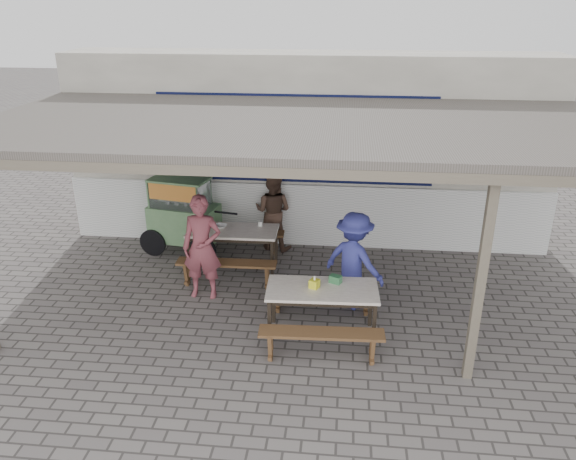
% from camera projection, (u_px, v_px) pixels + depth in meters
% --- Properties ---
extents(ground, '(60.00, 60.00, 0.00)m').
position_uv_depth(ground, '(289.00, 327.00, 8.13)').
color(ground, '#625C58').
rests_on(ground, ground).
extents(back_wall, '(9.00, 1.28, 3.50)m').
position_uv_depth(back_wall, '(308.00, 149.00, 10.75)').
color(back_wall, beige).
rests_on(back_wall, ground).
extents(warung_roof, '(9.00, 4.21, 2.81)m').
position_uv_depth(warung_roof, '(296.00, 128.00, 7.91)').
color(warung_roof, '#564F4A').
rests_on(warung_roof, ground).
extents(table_left, '(1.54, 0.73, 0.75)m').
position_uv_depth(table_left, '(233.00, 234.00, 9.59)').
color(table_left, white).
rests_on(table_left, ground).
extents(bench_left_street, '(1.63, 0.31, 0.45)m').
position_uv_depth(bench_left_street, '(227.00, 268.00, 9.13)').
color(bench_left_street, brown).
rests_on(bench_left_street, ground).
extents(bench_left_wall, '(1.63, 0.31, 0.45)m').
position_uv_depth(bench_left_wall, '(240.00, 237.00, 10.31)').
color(bench_left_wall, brown).
rests_on(bench_left_wall, ground).
extents(table_right, '(1.55, 0.79, 0.75)m').
position_uv_depth(table_right, '(322.00, 293.00, 7.67)').
color(table_right, white).
rests_on(table_right, ground).
extents(bench_right_street, '(1.63, 0.35, 0.45)m').
position_uv_depth(bench_right_street, '(321.00, 339.00, 7.24)').
color(bench_right_street, brown).
rests_on(bench_right_street, ground).
extents(bench_right_wall, '(1.63, 0.35, 0.45)m').
position_uv_depth(bench_right_wall, '(322.00, 293.00, 8.36)').
color(bench_right_wall, brown).
rests_on(bench_right_wall, ground).
extents(vendor_cart, '(1.84, 0.93, 1.43)m').
position_uv_depth(vendor_cart, '(183.00, 213.00, 10.24)').
color(vendor_cart, '#699261').
rests_on(vendor_cart, ground).
extents(patron_street_side, '(0.61, 0.41, 1.68)m').
position_uv_depth(patron_street_side, '(202.00, 247.00, 8.67)').
color(patron_street_side, brown).
rests_on(patron_street_side, ground).
extents(patron_wall_side, '(0.83, 0.72, 1.48)m').
position_uv_depth(patron_wall_side, '(273.00, 211.00, 10.42)').
color(patron_wall_side, '#4D362A').
rests_on(patron_wall_side, ground).
extents(patron_right_table, '(1.14, 1.01, 1.53)m').
position_uv_depth(patron_right_table, '(354.00, 261.00, 8.40)').
color(patron_right_table, '#33378E').
rests_on(patron_right_table, ground).
extents(tissue_box, '(0.16, 0.16, 0.12)m').
position_uv_depth(tissue_box, '(314.00, 284.00, 7.64)').
color(tissue_box, yellow).
rests_on(tissue_box, table_right).
extents(donation_box, '(0.19, 0.16, 0.11)m').
position_uv_depth(donation_box, '(335.00, 279.00, 7.77)').
color(donation_box, '#306C40').
rests_on(donation_box, table_right).
extents(condiment_jar, '(0.07, 0.07, 0.08)m').
position_uv_depth(condiment_jar, '(260.00, 224.00, 9.71)').
color(condiment_jar, white).
rests_on(condiment_jar, table_left).
extents(condiment_bowl, '(0.23, 0.23, 0.05)m').
position_uv_depth(condiment_bowl, '(221.00, 226.00, 9.64)').
color(condiment_bowl, silver).
rests_on(condiment_bowl, table_left).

